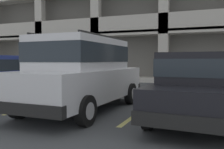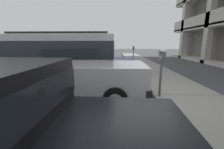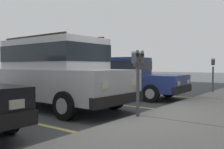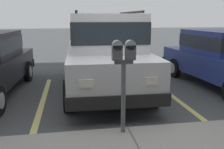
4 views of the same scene
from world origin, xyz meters
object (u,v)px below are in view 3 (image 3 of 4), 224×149
object	(u,v)px
silver_suv	(54,71)
parking_meter_far	(213,70)
red_sedan	(125,76)
parking_meter_near	(138,67)

from	to	relation	value
silver_suv	parking_meter_far	distance (m)	6.74
red_sedan	parking_meter_near	xyz separation A→B (m)	(3.44, 2.63, 0.38)
parking_meter_far	parking_meter_near	bearing A→B (deg)	0.46
red_sedan	parking_meter_near	distance (m)	4.35
silver_suv	parking_meter_near	world-z (taller)	silver_suv
parking_meter_near	parking_meter_far	distance (m)	6.23
silver_suv	red_sedan	size ratio (longest dim) A/B	1.05
silver_suv	parking_meter_near	size ratio (longest dim) A/B	3.32
silver_suv	red_sedan	bearing A→B (deg)	177.62
red_sedan	parking_meter_near	bearing A→B (deg)	33.71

